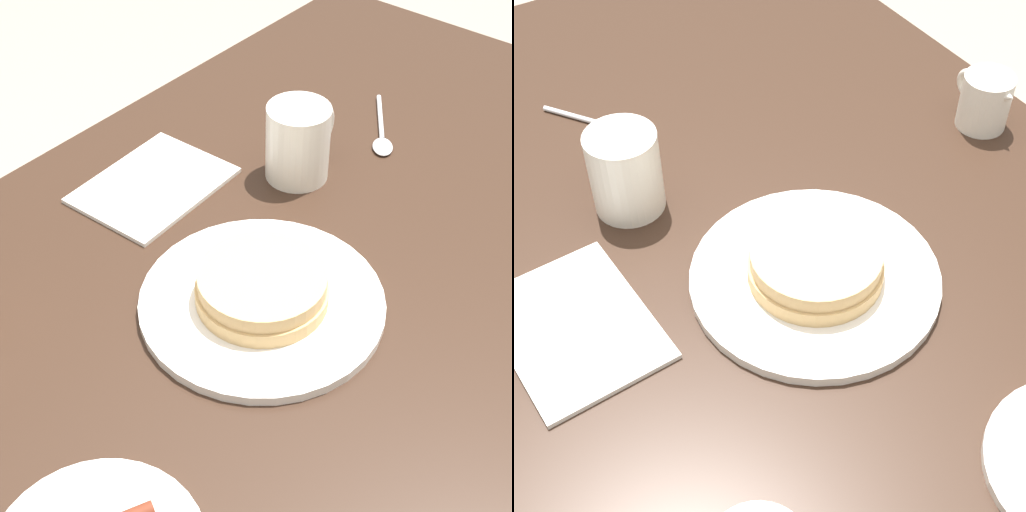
% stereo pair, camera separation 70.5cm
% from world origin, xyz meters
% --- Properties ---
extents(dining_table, '(1.35, 0.83, 0.78)m').
position_xyz_m(dining_table, '(0.00, 0.00, 0.64)').
color(dining_table, '#332116').
rests_on(dining_table, ground_plane).
extents(pancake_plate, '(0.27, 0.27, 0.05)m').
position_xyz_m(pancake_plate, '(-0.05, 0.01, 0.79)').
color(pancake_plate, white).
rests_on(pancake_plate, dining_table).
extents(coffee_mug, '(0.12, 0.08, 0.10)m').
position_xyz_m(coffee_mug, '(0.17, 0.12, 0.83)').
color(coffee_mug, silver).
rests_on(coffee_mug, dining_table).
extents(napkin, '(0.19, 0.15, 0.01)m').
position_xyz_m(napkin, '(0.02, 0.25, 0.78)').
color(napkin, silver).
rests_on(napkin, dining_table).
extents(spoon, '(0.13, 0.10, 0.01)m').
position_xyz_m(spoon, '(0.31, 0.08, 0.78)').
color(spoon, silver).
rests_on(spoon, dining_table).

